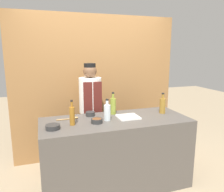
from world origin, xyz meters
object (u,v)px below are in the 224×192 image
object	(u,v)px
sauce_bowl_white	(90,114)
chef_center	(91,112)
bottle_amber	(72,115)
wooden_spoon	(71,118)
bottle_vinegar	(163,105)
bottle_oil	(113,106)
sauce_bowl_brown	(97,121)
sauce_bowl_green	(53,127)
bottle_clear	(107,112)
cutting_board	(128,117)

from	to	relation	value
sauce_bowl_white	chef_center	size ratio (longest dim) A/B	0.08
sauce_bowl_white	bottle_amber	xyz separation A→B (m)	(-0.29, -0.30, 0.09)
wooden_spoon	chef_center	xyz separation A→B (m)	(0.36, 0.46, -0.06)
bottle_vinegar	wooden_spoon	size ratio (longest dim) A/B	1.05
chef_center	bottle_amber	bearing A→B (deg)	-119.11
wooden_spoon	bottle_vinegar	bearing A→B (deg)	-5.03
bottle_vinegar	bottle_oil	xyz separation A→B (m)	(-0.69, 0.18, 0.01)
sauce_bowl_brown	bottle_oil	size ratio (longest dim) A/B	0.46
sauce_bowl_green	bottle_clear	world-z (taller)	bottle_clear
sauce_bowl_white	bottle_clear	distance (m)	0.31
bottle_clear	bottle_oil	distance (m)	0.29
sauce_bowl_white	bottle_amber	world-z (taller)	bottle_amber
bottle_oil	wooden_spoon	size ratio (longest dim) A/B	1.11
chef_center	wooden_spoon	bearing A→B (deg)	-128.65
bottle_vinegar	bottle_clear	xyz separation A→B (m)	(-0.85, -0.06, -0.01)
sauce_bowl_green	cutting_board	xyz separation A→B (m)	(0.98, 0.14, -0.02)
bottle_vinegar	sauce_bowl_green	bearing A→B (deg)	-172.95
sauce_bowl_white	wooden_spoon	xyz separation A→B (m)	(-0.27, -0.08, -0.02)
cutting_board	chef_center	world-z (taller)	chef_center
cutting_board	bottle_vinegar	xyz separation A→B (m)	(0.55, 0.05, 0.11)
bottle_vinegar	bottle_amber	xyz separation A→B (m)	(-1.30, -0.11, 0.00)
sauce_bowl_brown	wooden_spoon	world-z (taller)	sauce_bowl_brown
bottle_clear	wooden_spoon	bearing A→B (deg)	158.15
sauce_bowl_white	cutting_board	world-z (taller)	sauce_bowl_white
sauce_bowl_green	sauce_bowl_brown	distance (m)	0.54
sauce_bowl_green	bottle_clear	size ratio (longest dim) A/B	0.59
cutting_board	wooden_spoon	xyz separation A→B (m)	(-0.73, 0.16, 0.00)
sauce_bowl_green	bottle_oil	xyz separation A→B (m)	(0.85, 0.37, 0.09)
bottle_vinegar	bottle_clear	world-z (taller)	bottle_vinegar
bottle_oil	chef_center	bearing A→B (deg)	121.25
bottle_vinegar	bottle_amber	world-z (taller)	bottle_amber
bottle_oil	chef_center	size ratio (longest dim) A/B	0.19
sauce_bowl_white	bottle_oil	bearing A→B (deg)	-1.41
sauce_bowl_brown	wooden_spoon	bearing A→B (deg)	139.09
bottle_clear	cutting_board	bearing A→B (deg)	2.47
sauce_bowl_white	bottle_oil	world-z (taller)	bottle_oil
bottle_amber	chef_center	world-z (taller)	chef_center
bottle_clear	sauce_bowl_white	bearing A→B (deg)	123.16
bottle_clear	bottle_oil	bearing A→B (deg)	56.42
cutting_board	bottle_vinegar	distance (m)	0.56
sauce_bowl_white	sauce_bowl_green	bearing A→B (deg)	-144.03
sauce_bowl_brown	wooden_spoon	distance (m)	0.37
bottle_clear	bottle_oil	world-z (taller)	bottle_oil
wooden_spoon	sauce_bowl_brown	bearing A→B (deg)	-40.91
sauce_bowl_green	chef_center	distance (m)	0.98
sauce_bowl_green	cutting_board	size ratio (longest dim) A/B	0.58
bottle_vinegar	bottle_amber	size ratio (longest dim) A/B	0.96
sauce_bowl_brown	sauce_bowl_green	bearing A→B (deg)	-173.80
sauce_bowl_green	cutting_board	bearing A→B (deg)	8.11
sauce_bowl_white	chef_center	world-z (taller)	chef_center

